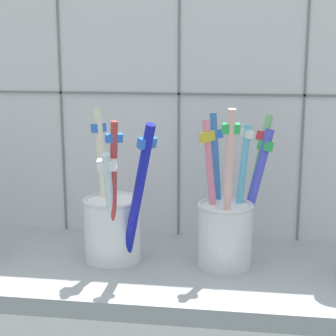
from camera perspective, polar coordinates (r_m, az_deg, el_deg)
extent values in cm
cube|color=#9EA3A8|center=(67.90, -0.13, -10.57)|extent=(64.00, 22.00, 2.00)
cube|color=white|center=(74.57, 1.23, 8.55)|extent=(64.00, 2.00, 45.00)
cube|color=gray|center=(77.13, -10.89, 8.47)|extent=(0.30, 0.20, 45.00)
cube|color=gray|center=(73.48, 1.12, 8.50)|extent=(0.30, 0.20, 45.00)
cube|color=gray|center=(73.23, 13.77, 8.13)|extent=(0.30, 0.20, 45.00)
cube|color=gray|center=(73.58, 1.12, 7.55)|extent=(64.00, 0.20, 0.30)
cylinder|color=white|center=(68.44, -5.64, -6.26)|extent=(6.90, 6.90, 7.36)
torus|color=silver|center=(67.35, -5.71, -3.29)|extent=(7.06, 7.06, 0.50)
cylinder|color=white|center=(68.82, -6.59, -1.36)|extent=(3.02, 2.82, 17.78)
cube|color=blue|center=(68.17, -7.06, 4.07)|extent=(1.78, 1.89, 1.11)
cylinder|color=silver|center=(64.39, -5.86, -4.19)|extent=(1.18, 4.81, 13.84)
cube|color=white|center=(61.65, -6.24, 0.32)|extent=(2.16, 1.25, 1.37)
cylinder|color=#161DB6|center=(62.86, -3.13, -2.95)|extent=(5.38, 5.29, 17.30)
cube|color=blue|center=(59.91, -2.16, 2.59)|extent=(2.22, 2.24, 1.30)
cylinder|color=#C13B3B|center=(63.55, -5.59, -2.76)|extent=(2.23, 3.41, 17.21)
cube|color=blue|center=(61.19, -5.51, 3.06)|extent=(2.05, 1.60, 1.02)
cylinder|color=white|center=(66.61, 5.81, -6.81)|extent=(6.44, 6.44, 7.31)
torus|color=silver|center=(65.50, 5.88, -3.79)|extent=(6.62, 6.62, 0.50)
cylinder|color=#3D76CD|center=(67.88, 5.00, -1.73)|extent=(2.51, 3.01, 17.28)
cube|color=blue|center=(67.30, 4.74, 3.45)|extent=(2.15, 1.84, 1.10)
cylinder|color=beige|center=(63.07, 6.11, -2.25)|extent=(1.66, 3.24, 18.56)
cube|color=green|center=(60.89, 6.43, 4.03)|extent=(2.06, 1.39, 1.14)
cylinder|color=#61BFE8|center=(66.48, 7.37, -2.53)|extent=(2.46, 1.75, 16.25)
cube|color=white|center=(65.30, 8.04, 3.47)|extent=(1.71, 2.43, 0.91)
cylinder|color=#7EC97C|center=(68.24, 8.67, -1.92)|extent=(4.63, 6.01, 17.07)
cube|color=#E5333F|center=(68.64, 9.79, 3.20)|extent=(2.17, 2.03, 1.33)
cylinder|color=pink|center=(65.58, 4.47, -2.41)|extent=(2.86, 1.94, 16.86)
cube|color=yellow|center=(64.59, 4.01, 3.21)|extent=(1.80, 2.48, 1.21)
cylinder|color=#4F56E8|center=(67.71, 8.63, -2.66)|extent=(5.06, 4.20, 15.65)
cube|color=green|center=(67.43, 9.86, 2.24)|extent=(2.06, 2.25, 1.30)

